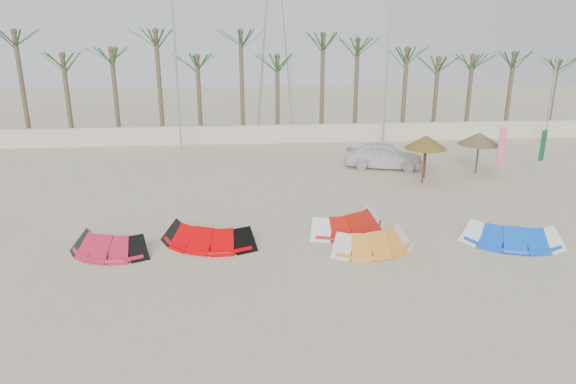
{
  "coord_description": "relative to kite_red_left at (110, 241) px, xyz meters",
  "views": [
    {
      "loc": [
        -1.91,
        -14.67,
        7.91
      ],
      "look_at": [
        0.0,
        6.0,
        1.3
      ],
      "focal_mm": 32.0,
      "sensor_mm": 36.0,
      "label": 1
    }
  ],
  "objects": [
    {
      "name": "boundary_wall",
      "position": [
        6.87,
        18.64,
        0.23
      ],
      "size": [
        60.0,
        0.3,
        1.3
      ],
      "primitive_type": "cube",
      "color": "beige",
      "rests_on": "ground"
    },
    {
      "name": "lamp_d",
      "position": [
        26.9,
        16.64,
        5.35
      ],
      "size": [
        1.25,
        0.14,
        11.0
      ],
      "color": "#A5A8AD",
      "rests_on": "ground"
    },
    {
      "name": "kite_blue",
      "position": [
        15.16,
        -0.46,
        0.0
      ],
      "size": [
        3.92,
        2.53,
        0.9
      ],
      "color": "blue",
      "rests_on": "ground"
    },
    {
      "name": "parasol_mid",
      "position": [
        14.56,
        7.58,
        1.83
      ],
      "size": [
        2.2,
        2.2,
        2.61
      ],
      "color": "#4C331E",
      "rests_on": "ground"
    },
    {
      "name": "kite_red_mid",
      "position": [
        3.56,
        0.59,
        0.0
      ],
      "size": [
        4.05,
        2.63,
        0.9
      ],
      "color": "#DB0003",
      "rests_on": "ground"
    },
    {
      "name": "parasol_right",
      "position": [
        18.32,
        9.3,
        1.6
      ],
      "size": [
        2.43,
        2.43,
        2.37
      ],
      "color": "#4C331E",
      "rests_on": "ground"
    },
    {
      "name": "kite_red_right",
      "position": [
        9.22,
        1.47,
        0.0
      ],
      "size": [
        3.95,
        2.82,
        0.9
      ],
      "color": "red",
      "rests_on": "ground"
    },
    {
      "name": "lamp_b",
      "position": [
        0.9,
        16.64,
        5.35
      ],
      "size": [
        1.25,
        0.14,
        11.0
      ],
      "color": "#A5A8AD",
      "rests_on": "ground"
    },
    {
      "name": "flag_pink",
      "position": [
        18.75,
        7.58,
        1.42
      ],
      "size": [
        0.45,
        0.07,
        3.11
      ],
      "color": "#A5A8AD",
      "rests_on": "ground"
    },
    {
      "name": "flag_green",
      "position": [
        21.74,
        8.62,
        1.18
      ],
      "size": [
        0.44,
        0.15,
        2.7
      ],
      "color": "#A5A8AD",
      "rests_on": "ground"
    },
    {
      "name": "lamp_c",
      "position": [
        14.9,
        16.64,
        5.35
      ],
      "size": [
        1.25,
        0.14,
        11.0
      ],
      "color": "#A5A8AD",
      "rests_on": "ground"
    },
    {
      "name": "car",
      "position": [
        13.33,
        10.92,
        0.36
      ],
      "size": [
        4.87,
        3.09,
        1.54
      ],
      "primitive_type": "imported",
      "rotation": [
        0.0,
        0.0,
        1.27
      ],
      "color": "silver",
      "rests_on": "ground"
    },
    {
      "name": "ground",
      "position": [
        6.87,
        -3.36,
        -0.42
      ],
      "size": [
        120.0,
        120.0,
        0.0
      ],
      "primitive_type": "plane",
      "color": "#C3B490",
      "rests_on": "ground"
    },
    {
      "name": "palm_line",
      "position": [
        7.53,
        20.14,
        6.03
      ],
      "size": [
        52.0,
        4.0,
        7.7
      ],
      "color": "brown",
      "rests_on": "ground"
    },
    {
      "name": "kite_orange",
      "position": [
        9.72,
        -0.57,
        0.0
      ],
      "size": [
        3.44,
        2.14,
        0.9
      ],
      "color": "orange",
      "rests_on": "ground"
    },
    {
      "name": "parasol_left",
      "position": [
        15.01,
        8.58,
        1.62
      ],
      "size": [
        2.25,
        2.25,
        2.39
      ],
      "color": "#4C331E",
      "rests_on": "ground"
    },
    {
      "name": "pylon",
      "position": [
        7.87,
        24.64,
        -0.42
      ],
      "size": [
        3.0,
        3.0,
        14.0
      ],
      "primitive_type": null,
      "color": "#A5A8AD",
      "rests_on": "ground"
    },
    {
      "name": "kite_red_left",
      "position": [
        0.0,
        0.0,
        0.0
      ],
      "size": [
        3.36,
        2.3,
        0.9
      ],
      "color": "red",
      "rests_on": "ground"
    }
  ]
}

